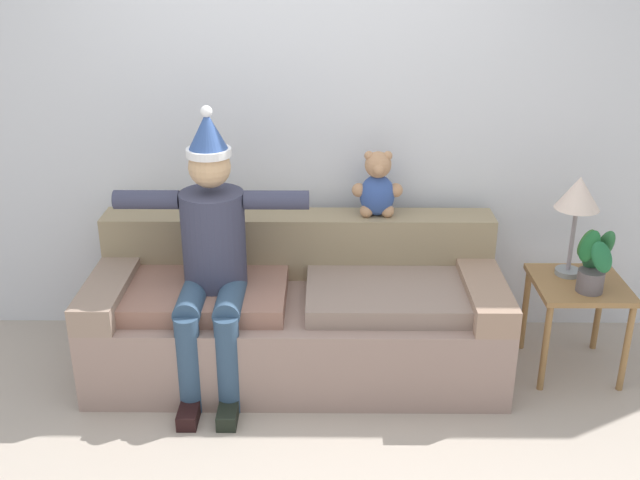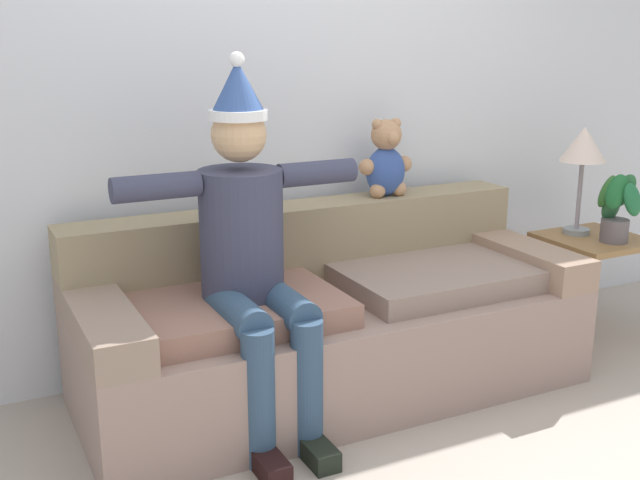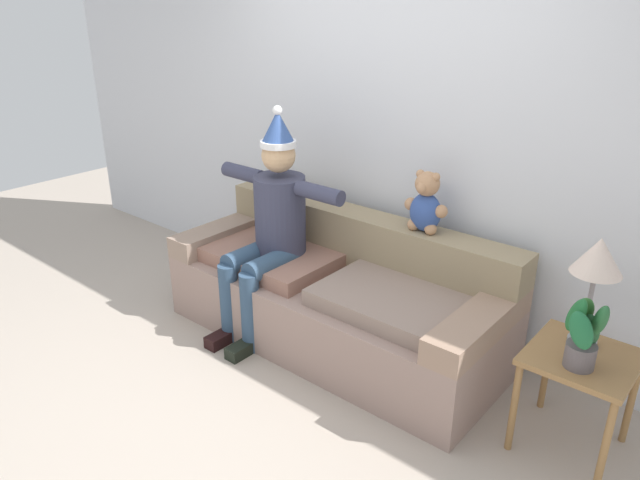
{
  "view_description": "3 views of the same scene",
  "coord_description": "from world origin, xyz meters",
  "px_view_note": "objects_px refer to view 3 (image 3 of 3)",
  "views": [
    {
      "loc": [
        0.16,
        -2.72,
        2.34
      ],
      "look_at": [
        0.13,
        0.82,
        0.85
      ],
      "focal_mm": 41.97,
      "sensor_mm": 36.0,
      "label": 1
    },
    {
      "loc": [
        -1.52,
        -1.93,
        1.6
      ],
      "look_at": [
        -0.11,
        0.9,
        0.75
      ],
      "focal_mm": 43.77,
      "sensor_mm": 36.0,
      "label": 2
    },
    {
      "loc": [
        2.15,
        -1.71,
        2.17
      ],
      "look_at": [
        -0.04,
        0.88,
        0.75
      ],
      "focal_mm": 33.41,
      "sensor_mm": 36.0,
      "label": 3
    }
  ],
  "objects_px": {
    "person_seated": "(270,223)",
    "teddy_bear": "(426,205)",
    "side_table": "(580,370)",
    "table_lamp": "(598,262)",
    "potted_plant": "(584,332)",
    "couch": "(337,295)"
  },
  "relations": [
    {
      "from": "person_seated",
      "to": "teddy_bear",
      "type": "distance_m",
      "value": 1.02
    },
    {
      "from": "couch",
      "to": "teddy_bear",
      "type": "distance_m",
      "value": 0.85
    },
    {
      "from": "table_lamp",
      "to": "potted_plant",
      "type": "relative_size",
      "value": 1.53
    },
    {
      "from": "person_seated",
      "to": "potted_plant",
      "type": "height_order",
      "value": "person_seated"
    },
    {
      "from": "person_seated",
      "to": "table_lamp",
      "type": "height_order",
      "value": "person_seated"
    },
    {
      "from": "potted_plant",
      "to": "teddy_bear",
      "type": "bearing_deg",
      "value": 158.52
    },
    {
      "from": "person_seated",
      "to": "side_table",
      "type": "relative_size",
      "value": 2.79
    },
    {
      "from": "teddy_bear",
      "to": "side_table",
      "type": "distance_m",
      "value": 1.26
    },
    {
      "from": "couch",
      "to": "teddy_bear",
      "type": "height_order",
      "value": "teddy_bear"
    },
    {
      "from": "couch",
      "to": "person_seated",
      "type": "xyz_separation_m",
      "value": [
        -0.44,
        -0.16,
        0.45
      ]
    },
    {
      "from": "couch",
      "to": "side_table",
      "type": "bearing_deg",
      "value": -1.65
    },
    {
      "from": "teddy_bear",
      "to": "couch",
      "type": "bearing_deg",
      "value": -148.2
    },
    {
      "from": "couch",
      "to": "table_lamp",
      "type": "bearing_deg",
      "value": 2.08
    },
    {
      "from": "couch",
      "to": "teddy_bear",
      "type": "relative_size",
      "value": 5.91
    },
    {
      "from": "person_seated",
      "to": "side_table",
      "type": "distance_m",
      "value": 2.02
    },
    {
      "from": "teddy_bear",
      "to": "side_table",
      "type": "relative_size",
      "value": 0.7
    },
    {
      "from": "couch",
      "to": "potted_plant",
      "type": "height_order",
      "value": "potted_plant"
    },
    {
      "from": "person_seated",
      "to": "potted_plant",
      "type": "xyz_separation_m",
      "value": [
        2.0,
        0.0,
        -0.04
      ]
    },
    {
      "from": "couch",
      "to": "potted_plant",
      "type": "relative_size",
      "value": 6.01
    },
    {
      "from": "side_table",
      "to": "table_lamp",
      "type": "height_order",
      "value": "table_lamp"
    },
    {
      "from": "side_table",
      "to": "person_seated",
      "type": "bearing_deg",
      "value": -176.64
    },
    {
      "from": "person_seated",
      "to": "side_table",
      "type": "xyz_separation_m",
      "value": [
        1.99,
        0.12,
        -0.31
      ]
    }
  ]
}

